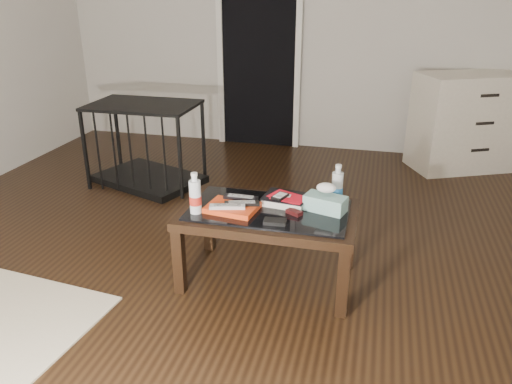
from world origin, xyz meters
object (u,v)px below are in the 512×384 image
at_px(textbook, 286,200).
at_px(water_bottle_right, 337,184).
at_px(coffee_table, 269,219).
at_px(water_bottle_left, 195,193).
at_px(pet_crate, 147,157).
at_px(tissue_box, 325,203).
at_px(dresser, 478,121).

bearing_deg(textbook, water_bottle_right, 21.97).
relative_size(coffee_table, water_bottle_left, 4.20).
xyz_separation_m(textbook, water_bottle_left, (-0.47, -0.25, 0.10)).
bearing_deg(water_bottle_right, textbook, -165.28).
height_order(pet_crate, tissue_box, pet_crate).
relative_size(pet_crate, textbook, 4.21).
bearing_deg(water_bottle_left, dresser, 54.25).
height_order(coffee_table, textbook, textbook).
distance_m(dresser, water_bottle_right, 2.54).
distance_m(coffee_table, pet_crate, 1.91).
height_order(dresser, tissue_box, dresser).
distance_m(water_bottle_right, tissue_box, 0.15).
relative_size(water_bottle_right, tissue_box, 1.03).
bearing_deg(pet_crate, tissue_box, -15.75).
relative_size(dresser, tissue_box, 5.65).
relative_size(coffee_table, tissue_box, 4.35).
bearing_deg(tissue_box, water_bottle_right, 83.32).
bearing_deg(tissue_box, dresser, 80.07).
distance_m(dresser, water_bottle_left, 3.21).
height_order(pet_crate, water_bottle_left, pet_crate).
xyz_separation_m(dresser, water_bottle_left, (-1.87, -2.60, 0.13)).
height_order(coffee_table, dresser, dresser).
height_order(coffee_table, tissue_box, tissue_box).
bearing_deg(textbook, dresser, 66.38).
height_order(coffee_table, pet_crate, pet_crate).
distance_m(pet_crate, water_bottle_left, 1.80).
height_order(textbook, tissue_box, tissue_box).
relative_size(water_bottle_left, water_bottle_right, 1.00).
distance_m(pet_crate, tissue_box, 2.13).
xyz_separation_m(water_bottle_right, tissue_box, (-0.05, -0.12, -0.07)).
xyz_separation_m(dresser, textbook, (-1.41, -2.35, 0.03)).
relative_size(dresser, water_bottle_right, 5.46).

